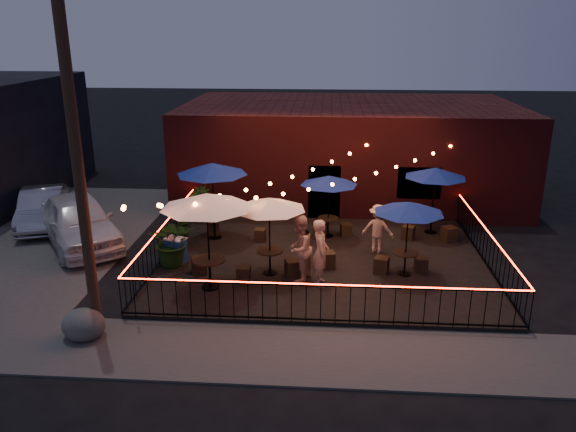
# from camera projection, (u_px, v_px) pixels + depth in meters

# --- Properties ---
(ground) EXTENTS (110.00, 110.00, 0.00)m
(ground) POSITION_uv_depth(u_px,v_px,m) (321.00, 292.00, 15.76)
(ground) COLOR black
(ground) RESTS_ON ground
(patio) EXTENTS (10.00, 8.00, 0.15)m
(patio) POSITION_uv_depth(u_px,v_px,m) (322.00, 261.00, 17.62)
(patio) COLOR black
(patio) RESTS_ON ground
(sidewalk) EXTENTS (18.00, 2.50, 0.05)m
(sidewalk) POSITION_uv_depth(u_px,v_px,m) (319.00, 355.00, 12.68)
(sidewalk) COLOR #3F3D3A
(sidewalk) RESTS_ON ground
(brick_building) EXTENTS (14.00, 8.00, 4.00)m
(brick_building) POSITION_uv_depth(u_px,v_px,m) (348.00, 149.00, 24.50)
(brick_building) COLOR #3D1012
(brick_building) RESTS_ON ground
(utility_pole) EXTENTS (0.26, 0.26, 8.00)m
(utility_pole) POSITION_uv_depth(u_px,v_px,m) (79.00, 173.00, 12.39)
(utility_pole) COLOR #362216
(utility_pole) RESTS_ON ground
(fence_front) EXTENTS (10.00, 0.04, 1.04)m
(fence_front) POSITION_uv_depth(u_px,v_px,m) (321.00, 304.00, 13.65)
(fence_front) COLOR black
(fence_front) RESTS_ON patio
(fence_left) EXTENTS (0.04, 8.00, 1.04)m
(fence_left) POSITION_uv_depth(u_px,v_px,m) (165.00, 240.00, 17.77)
(fence_left) COLOR black
(fence_left) RESTS_ON patio
(fence_right) EXTENTS (0.04, 8.00, 1.04)m
(fence_right) POSITION_uv_depth(u_px,v_px,m) (487.00, 248.00, 17.10)
(fence_right) COLOR black
(fence_right) RESTS_ON patio
(festoon_lights) EXTENTS (10.02, 8.72, 1.32)m
(festoon_lights) POSITION_uv_depth(u_px,v_px,m) (290.00, 188.00, 16.63)
(festoon_lights) COLOR #E25A24
(festoon_lights) RESTS_ON ground
(cafe_table_0) EXTENTS (3.25, 3.25, 2.74)m
(cafe_table_0) POSITION_uv_depth(u_px,v_px,m) (206.00, 202.00, 14.88)
(cafe_table_0) COLOR black
(cafe_table_0) RESTS_ON patio
(cafe_table_1) EXTENTS (2.44, 2.44, 2.64)m
(cafe_table_1) POSITION_uv_depth(u_px,v_px,m) (212.00, 170.00, 18.65)
(cafe_table_1) COLOR black
(cafe_table_1) RESTS_ON patio
(cafe_table_2) EXTENTS (2.53, 2.53, 2.33)m
(cafe_table_2) POSITION_uv_depth(u_px,v_px,m) (269.00, 205.00, 15.91)
(cafe_table_2) COLOR black
(cafe_table_2) RESTS_ON patio
(cafe_table_3) EXTENTS (2.27, 2.27, 2.17)m
(cafe_table_3) POSITION_uv_depth(u_px,v_px,m) (329.00, 181.00, 18.93)
(cafe_table_3) COLOR black
(cafe_table_3) RESTS_ON patio
(cafe_table_4) EXTENTS (2.60, 2.60, 2.23)m
(cafe_table_4) POSITION_uv_depth(u_px,v_px,m) (409.00, 208.00, 15.88)
(cafe_table_4) COLOR black
(cafe_table_4) RESTS_ON patio
(cafe_table_5) EXTENTS (2.58, 2.58, 2.36)m
(cafe_table_5) POSITION_uv_depth(u_px,v_px,m) (436.00, 173.00, 19.21)
(cafe_table_5) COLOR black
(cafe_table_5) RESTS_ON patio
(bistro_chair_0) EXTENTS (0.53, 0.53, 0.49)m
(bistro_chair_0) POSITION_uv_depth(u_px,v_px,m) (199.00, 265.00, 16.55)
(bistro_chair_0) COLOR black
(bistro_chair_0) RESTS_ON patio
(bistro_chair_1) EXTENTS (0.38, 0.38, 0.44)m
(bistro_chair_1) POSITION_uv_depth(u_px,v_px,m) (244.00, 274.00, 16.01)
(bistro_chair_1) COLOR black
(bistro_chair_1) RESTS_ON patio
(bistro_chair_2) EXTENTS (0.41, 0.41, 0.45)m
(bistro_chair_2) POSITION_uv_depth(u_px,v_px,m) (213.00, 229.00, 19.59)
(bistro_chair_2) COLOR black
(bistro_chair_2) RESTS_ON patio
(bistro_chair_3) EXTENTS (0.38, 0.38, 0.42)m
(bistro_chair_3) POSITION_uv_depth(u_px,v_px,m) (260.00, 235.00, 19.06)
(bistro_chair_3) COLOR black
(bistro_chair_3) RESTS_ON patio
(bistro_chair_4) EXTENTS (0.50, 0.50, 0.47)m
(bistro_chair_4) POSITION_uv_depth(u_px,v_px,m) (292.00, 268.00, 16.40)
(bistro_chair_4) COLOR black
(bistro_chair_4) RESTS_ON patio
(bistro_chair_5) EXTENTS (0.49, 0.49, 0.49)m
(bistro_chair_5) POSITION_uv_depth(u_px,v_px,m) (327.00, 260.00, 16.93)
(bistro_chair_5) COLOR black
(bistro_chair_5) RESTS_ON patio
(bistro_chair_6) EXTENTS (0.45, 0.45, 0.48)m
(bistro_chair_6) POSITION_uv_depth(u_px,v_px,m) (320.00, 231.00, 19.32)
(bistro_chair_6) COLOR black
(bistro_chair_6) RESTS_ON patio
(bistro_chair_7) EXTENTS (0.41, 0.41, 0.43)m
(bistro_chair_7) POSITION_uv_depth(u_px,v_px,m) (346.00, 230.00, 19.53)
(bistro_chair_7) COLOR black
(bistro_chair_7) RESTS_ON patio
(bistro_chair_8) EXTENTS (0.51, 0.51, 0.48)m
(bistro_chair_8) POSITION_uv_depth(u_px,v_px,m) (381.00, 265.00, 16.57)
(bistro_chair_8) COLOR black
(bistro_chair_8) RESTS_ON patio
(bistro_chair_9) EXTENTS (0.38, 0.38, 0.41)m
(bistro_chair_9) POSITION_uv_depth(u_px,v_px,m) (421.00, 264.00, 16.69)
(bistro_chair_9) COLOR black
(bistro_chair_9) RESTS_ON patio
(bistro_chair_10) EXTENTS (0.52, 0.52, 0.47)m
(bistro_chair_10) POSITION_uv_depth(u_px,v_px,m) (408.00, 232.00, 19.22)
(bistro_chair_10) COLOR black
(bistro_chair_10) RESTS_ON patio
(bistro_chair_11) EXTENTS (0.56, 0.56, 0.51)m
(bistro_chair_11) POSITION_uv_depth(u_px,v_px,m) (449.00, 234.00, 19.01)
(bistro_chair_11) COLOR black
(bistro_chair_11) RESTS_ON patio
(patron_a) EXTENTS (0.50, 0.73, 1.92)m
(patron_a) POSITION_uv_depth(u_px,v_px,m) (321.00, 252.00, 15.60)
(patron_a) COLOR #D1A891
(patron_a) RESTS_ON patio
(patron_b) EXTENTS (1.02, 1.14, 1.94)m
(patron_b) POSITION_uv_depth(u_px,v_px,m) (299.00, 248.00, 15.85)
(patron_b) COLOR tan
(patron_b) RESTS_ON patio
(patron_c) EXTENTS (1.15, 0.85, 1.59)m
(patron_c) POSITION_uv_depth(u_px,v_px,m) (378.00, 229.00, 17.93)
(patron_c) COLOR beige
(patron_c) RESTS_ON patio
(potted_shrub_a) EXTENTS (1.60, 1.46, 1.52)m
(potted_shrub_a) POSITION_uv_depth(u_px,v_px,m) (173.00, 241.00, 16.96)
(potted_shrub_a) COLOR #1D3912
(potted_shrub_a) RESTS_ON patio
(potted_shrub_b) EXTENTS (0.89, 0.79, 1.37)m
(potted_shrub_b) POSITION_uv_depth(u_px,v_px,m) (183.00, 227.00, 18.38)
(potted_shrub_b) COLOR #173E11
(potted_shrub_b) RESTS_ON patio
(potted_shrub_c) EXTENTS (0.75, 0.75, 1.29)m
(potted_shrub_c) POSITION_uv_depth(u_px,v_px,m) (200.00, 204.00, 20.91)
(potted_shrub_c) COLOR #0F3710
(potted_shrub_c) RESTS_ON patio
(cooler) EXTENTS (0.72, 0.63, 0.79)m
(cooler) POSITION_uv_depth(u_px,v_px,m) (176.00, 250.00, 17.26)
(cooler) COLOR #173CA2
(cooler) RESTS_ON patio
(boulder) EXTENTS (1.10, 0.99, 0.75)m
(boulder) POSITION_uv_depth(u_px,v_px,m) (83.00, 325.00, 13.26)
(boulder) COLOR #4D4D48
(boulder) RESTS_ON ground
(car_white) EXTENTS (4.59, 5.25, 1.71)m
(car_white) POSITION_uv_depth(u_px,v_px,m) (78.00, 221.00, 18.93)
(car_white) COLOR silver
(car_white) RESTS_ON ground
(car_silver) EXTENTS (2.73, 4.41, 1.37)m
(car_silver) POSITION_uv_depth(u_px,v_px,m) (43.00, 208.00, 20.88)
(car_silver) COLOR #A8A7B0
(car_silver) RESTS_ON ground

